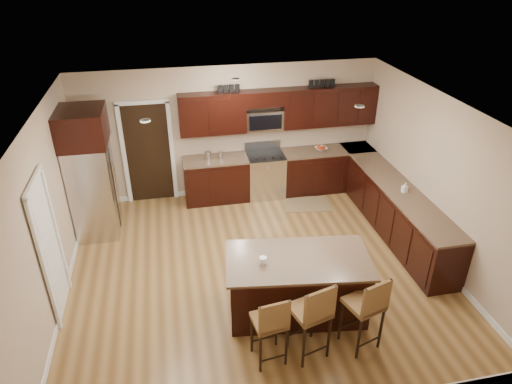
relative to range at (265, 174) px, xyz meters
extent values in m
plane|color=olive|center=(-0.68, -2.45, -0.47)|extent=(6.00, 6.00, 0.00)
plane|color=silver|center=(-0.68, -2.45, 2.23)|extent=(6.00, 6.00, 0.00)
plane|color=tan|center=(-0.68, 0.30, 0.88)|extent=(6.00, 0.00, 6.00)
plane|color=tan|center=(-3.68, -2.45, 0.88)|extent=(0.00, 5.50, 5.50)
plane|color=tan|center=(2.32, -2.45, 0.88)|extent=(0.00, 5.50, 5.50)
cube|color=black|center=(-1.03, 0.00, -0.03)|extent=(1.30, 0.60, 0.88)
cube|color=black|center=(1.35, 0.00, -0.03)|extent=(1.94, 0.60, 0.88)
cube|color=black|center=(2.02, -1.98, -0.03)|extent=(0.60, 3.35, 0.88)
cube|color=brown|center=(-1.03, 0.00, 0.43)|extent=(1.30, 0.63, 0.04)
cube|color=brown|center=(1.35, 0.00, 0.43)|extent=(1.94, 0.63, 0.04)
cube|color=brown|center=(2.02, -1.98, 0.43)|extent=(0.63, 3.35, 0.04)
cube|color=black|center=(-1.03, 0.13, 1.35)|extent=(1.30, 0.33, 0.80)
cube|color=black|center=(1.35, 0.13, 1.35)|extent=(1.94, 0.33, 0.80)
cube|color=black|center=(0.00, 0.13, 1.60)|extent=(0.76, 0.33, 0.30)
cube|color=silver|center=(0.00, 0.00, -0.02)|extent=(0.76, 0.64, 0.90)
cube|color=black|center=(0.00, 0.00, 0.44)|extent=(0.76, 0.60, 0.03)
cube|color=black|center=(0.00, -0.30, -0.02)|extent=(0.65, 0.01, 0.45)
cube|color=silver|center=(0.00, 0.27, 0.55)|extent=(0.76, 0.05, 0.18)
cube|color=silver|center=(0.00, 0.15, 1.15)|extent=(0.76, 0.31, 0.40)
cube|color=black|center=(-2.33, 0.28, 0.56)|extent=(0.85, 0.03, 2.06)
cube|color=white|center=(-3.66, -2.75, 0.55)|extent=(0.03, 0.80, 2.04)
cube|color=black|center=(-0.31, -3.50, -0.03)|extent=(2.00, 1.19, 0.88)
cube|color=brown|center=(-0.31, -3.50, 0.43)|extent=(2.11, 1.30, 0.04)
cube|color=black|center=(-0.31, -3.50, -0.43)|extent=(1.91, 1.10, 0.09)
cube|color=brown|center=(-0.90, -4.28, 0.17)|extent=(0.45, 0.45, 0.06)
cube|color=brown|center=(-0.88, -4.46, 0.38)|extent=(0.40, 0.09, 0.43)
cylinder|color=black|center=(-1.07, -4.45, -0.16)|extent=(0.03, 0.03, 0.62)
cylinder|color=black|center=(-0.73, -4.45, -0.16)|extent=(0.03, 0.03, 0.62)
cylinder|color=black|center=(-1.07, -4.11, -0.16)|extent=(0.03, 0.03, 0.62)
cylinder|color=black|center=(-0.73, -4.11, -0.16)|extent=(0.03, 0.03, 0.62)
cube|color=brown|center=(-0.38, -4.28, 0.24)|extent=(0.54, 0.54, 0.06)
cube|color=brown|center=(-0.33, -4.48, 0.47)|extent=(0.44, 0.16, 0.47)
cylinder|color=black|center=(-0.57, -4.47, -0.13)|extent=(0.04, 0.04, 0.68)
cylinder|color=black|center=(-0.19, -4.47, -0.13)|extent=(0.04, 0.04, 0.68)
cylinder|color=black|center=(-0.57, -4.09, -0.13)|extent=(0.04, 0.04, 0.68)
cylinder|color=black|center=(-0.19, -4.09, -0.13)|extent=(0.04, 0.04, 0.68)
cube|color=brown|center=(0.34, -4.28, 0.22)|extent=(0.54, 0.54, 0.06)
cube|color=brown|center=(0.40, -4.47, 0.45)|extent=(0.42, 0.17, 0.46)
cylinder|color=black|center=(0.15, -4.47, -0.14)|extent=(0.04, 0.04, 0.66)
cylinder|color=black|center=(0.52, -4.47, -0.14)|extent=(0.04, 0.04, 0.66)
cylinder|color=black|center=(0.15, -4.10, -0.14)|extent=(0.04, 0.04, 0.66)
cylinder|color=black|center=(0.52, -4.10, -0.14)|extent=(0.04, 0.04, 0.66)
cube|color=silver|center=(-3.30, -0.76, 0.40)|extent=(0.72, 0.88, 1.75)
cube|color=black|center=(-2.94, -0.76, 0.40)|extent=(0.01, 0.02, 1.66)
cylinder|color=silver|center=(-2.91, -0.84, 0.49)|extent=(0.02, 0.02, 0.78)
cylinder|color=silver|center=(-2.91, -0.68, 0.49)|extent=(0.02, 0.02, 0.78)
cube|color=black|center=(-3.30, -0.76, 1.58)|extent=(0.78, 0.94, 0.60)
cube|color=olive|center=(0.76, -0.60, -0.47)|extent=(1.04, 0.77, 0.01)
imported|color=silver|center=(1.19, 0.00, 0.48)|extent=(0.31, 0.31, 0.06)
imported|color=#B2B2B2|center=(2.02, -2.04, 0.54)|extent=(0.10, 0.10, 0.18)
cylinder|color=silver|center=(-1.17, 0.00, 0.54)|extent=(0.12, 0.12, 0.18)
cylinder|color=silver|center=(-0.91, 0.00, 0.52)|extent=(0.11, 0.11, 0.14)
cylinder|color=white|center=(-0.81, -3.50, 0.50)|extent=(0.10, 0.10, 0.10)
camera|label=1|loc=(-1.89, -8.32, 4.27)|focal=32.00mm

